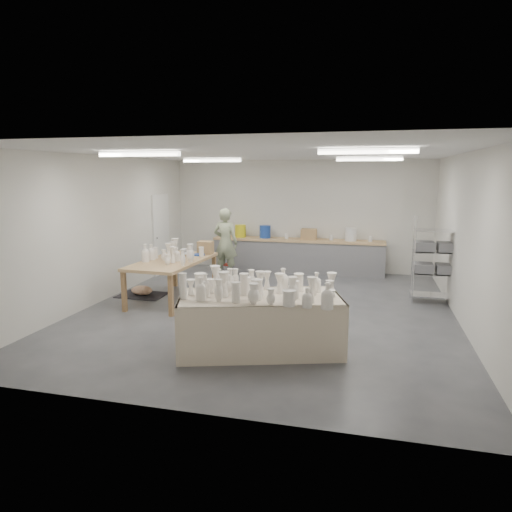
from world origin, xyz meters
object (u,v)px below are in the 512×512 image
(potter, at_px, (226,243))
(drying_table, at_px, (260,320))
(work_table, at_px, (175,259))
(red_stool, at_px, (229,265))

(potter, bearing_deg, drying_table, 119.68)
(work_table, distance_m, red_stool, 2.64)
(work_table, xyz_separation_m, red_stool, (0.38, 2.54, -0.61))
(drying_table, xyz_separation_m, work_table, (-2.42, 2.38, 0.39))
(drying_table, height_order, red_stool, drying_table)
(potter, height_order, red_stool, potter)
(drying_table, relative_size, work_table, 1.13)
(potter, xyz_separation_m, red_stool, (0.00, 0.27, -0.63))
(work_table, xyz_separation_m, potter, (0.38, 2.27, 0.02))
(drying_table, bearing_deg, potter, 96.31)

